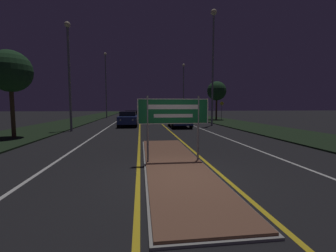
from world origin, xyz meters
TOP-DOWN VIEW (x-y plane):
  - ground_plane at (0.00, 0.00)m, footprint 160.00×160.00m
  - median_island at (0.00, 1.58)m, footprint 2.04×9.38m
  - verge_left at (-9.50, 20.00)m, footprint 5.00×100.00m
  - verge_right at (9.50, 20.00)m, footprint 5.00×100.00m
  - centre_line_yellow_left at (-1.21, 25.00)m, footprint 0.12×70.00m
  - centre_line_yellow_right at (1.21, 25.00)m, footprint 0.12×70.00m
  - lane_line_white_left at (-4.20, 25.00)m, footprint 0.12×70.00m
  - lane_line_white_right at (4.20, 25.00)m, footprint 0.12×70.00m
  - edge_line_white_left at (-7.20, 25.00)m, footprint 0.10×70.00m
  - edge_line_white_right at (7.20, 25.00)m, footprint 0.10×70.00m
  - highway_sign at (0.00, 1.57)m, footprint 2.46×0.07m
  - streetlight_left_near at (-6.59, 12.43)m, footprint 0.45×0.45m
  - streetlight_left_far at (-6.63, 31.64)m, footprint 0.44×0.44m
  - streetlight_right_near at (6.13, 16.12)m, footprint 0.60×0.60m
  - streetlight_right_far at (6.59, 33.95)m, footprint 0.49×0.49m
  - car_receding_0 at (2.51, 14.57)m, footprint 1.85×4.16m
  - car_receding_1 at (6.03, 23.29)m, footprint 2.03×4.43m
  - car_receding_2 at (2.90, 32.68)m, footprint 1.90×4.39m
  - car_approaching_0 at (-2.36, 16.45)m, footprint 1.87×4.57m
  - car_approaching_1 at (-2.40, 26.38)m, footprint 2.03×4.65m
  - warning_sign at (9.62, 22.73)m, footprint 0.60×0.06m
  - roadside_palm_left at (-8.93, 8.78)m, footprint 2.51×2.51m
  - roadside_palm_right at (9.44, 24.33)m, footprint 2.64×2.64m

SIDE VIEW (x-z plane):
  - ground_plane at x=0.00m, z-range 0.00..0.00m
  - centre_line_yellow_left at x=-1.21m, z-range 0.00..0.01m
  - centre_line_yellow_right at x=1.21m, z-range 0.00..0.01m
  - lane_line_white_left at x=-4.20m, z-range 0.00..0.01m
  - lane_line_white_right at x=4.20m, z-range 0.00..0.01m
  - edge_line_white_left at x=-7.20m, z-range 0.00..0.01m
  - edge_line_white_right at x=7.20m, z-range 0.00..0.01m
  - verge_left at x=-9.50m, z-range 0.00..0.08m
  - verge_right at x=9.50m, z-range 0.00..0.08m
  - median_island at x=0.00m, z-range -0.01..0.09m
  - car_approaching_1 at x=-2.40m, z-range 0.05..1.41m
  - car_receding_1 at x=6.03m, z-range 0.05..1.42m
  - car_receding_2 at x=2.90m, z-range 0.05..1.48m
  - car_approaching_0 at x=-2.36m, z-range 0.05..1.51m
  - car_receding_0 at x=2.51m, z-range 0.04..1.52m
  - warning_sign at x=9.62m, z-range 0.33..2.86m
  - highway_sign at x=0.00m, z-range 0.60..2.88m
  - roadside_palm_right at x=9.44m, z-range 1.39..6.71m
  - roadside_palm_left at x=-8.93m, z-range 1.44..6.73m
  - streetlight_left_near at x=-6.59m, z-range 0.90..9.32m
  - streetlight_right_far at x=6.59m, z-range 1.13..10.59m
  - streetlight_left_far at x=-6.63m, z-range 0.90..11.40m
  - streetlight_right_near at x=6.13m, z-range 1.87..13.34m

